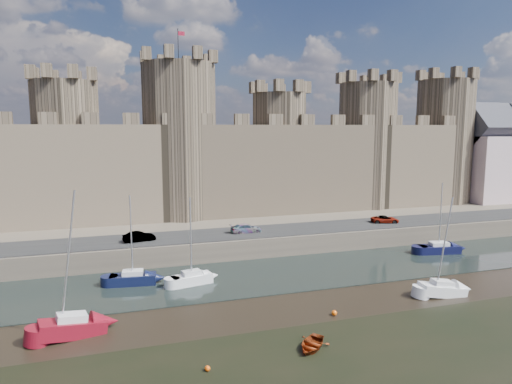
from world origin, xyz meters
TOP-DOWN VIEW (x-y plane):
  - water_channel at (0.00, 24.00)m, footprint 160.00×12.00m
  - quay at (0.00, 60.00)m, footprint 160.00×60.00m
  - road at (0.00, 34.00)m, footprint 160.00×7.00m
  - castle at (-0.64, 48.00)m, footprint 108.50×11.00m
  - car_1 at (-5.26, 33.29)m, footprint 3.95×1.92m
  - car_2 at (8.26, 33.96)m, footprint 4.12×1.76m
  - car_3 at (28.97, 33.85)m, footprint 4.26×2.81m
  - sailboat_1 at (-6.42, 25.22)m, footprint 4.82×2.37m
  - sailboat_2 at (-0.65, 23.44)m, footprint 4.43×2.46m
  - sailboat_3 at (31.69, 25.66)m, footprint 5.48×2.92m
  - sailboat_4 at (-11.42, 14.56)m, footprint 5.23×2.99m
  - sailboat_5 at (21.92, 13.17)m, footprint 4.62×2.20m
  - dinghy_4 at (5.47, 7.08)m, footprint 3.68×3.73m
  - buoy_1 at (-2.43, 6.34)m, footprint 0.39×0.39m
  - buoy_3 at (9.82, 12.00)m, footprint 0.48×0.48m

SIDE VIEW (x-z plane):
  - water_channel at x=0.00m, z-range 0.00..0.08m
  - buoy_1 at x=-2.43m, z-range 0.00..0.39m
  - buoy_3 at x=9.82m, z-range 0.00..0.48m
  - dinghy_4 at x=5.47m, z-range 0.00..0.63m
  - sailboat_5 at x=21.92m, z-range -4.11..5.52m
  - sailboat_3 at x=31.69m, z-range -3.83..5.28m
  - sailboat_2 at x=-0.65m, z-range -3.77..5.27m
  - sailboat_1 at x=-6.42m, z-range -3.89..5.39m
  - sailboat_4 at x=-11.42m, z-range -4.93..6.57m
  - quay at x=0.00m, z-range 0.00..2.50m
  - road at x=0.00m, z-range 2.50..2.60m
  - car_3 at x=28.97m, z-range 2.50..3.59m
  - car_2 at x=8.26m, z-range 2.50..3.68m
  - car_1 at x=-5.26m, z-range 2.50..3.75m
  - castle at x=-0.64m, z-range -2.83..26.17m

